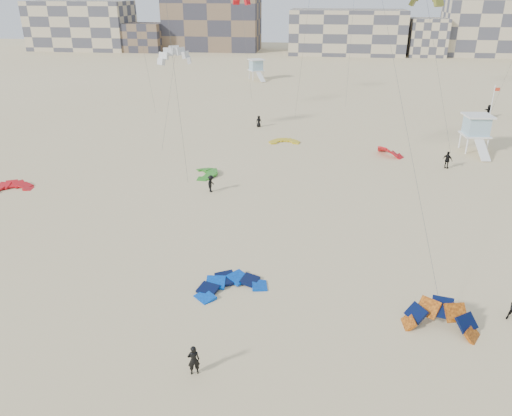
# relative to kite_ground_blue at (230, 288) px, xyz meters

# --- Properties ---
(ground) EXTENTS (320.00, 320.00, 0.00)m
(ground) POSITION_rel_kite_ground_blue_xyz_m (0.33, -3.92, 0.00)
(ground) COLOR beige
(ground) RESTS_ON ground
(kite_ground_blue) EXTENTS (5.83, 5.91, 1.49)m
(kite_ground_blue) POSITION_rel_kite_ground_blue_xyz_m (0.00, 0.00, 0.00)
(kite_ground_blue) COLOR blue
(kite_ground_blue) RESTS_ON ground
(kite_ground_orange) EXTENTS (4.72, 4.75, 3.99)m
(kite_ground_orange) POSITION_rel_kite_ground_blue_xyz_m (12.49, -2.38, 0.00)
(kite_ground_orange) COLOR orange
(kite_ground_orange) RESTS_ON ground
(kite_ground_red) EXTENTS (5.11, 5.22, 1.80)m
(kite_ground_red) POSITION_rel_kite_ground_blue_xyz_m (-23.91, 13.97, 0.00)
(kite_ground_red) COLOR red
(kite_ground_red) RESTS_ON ground
(kite_ground_green) EXTENTS (4.33, 4.16, 1.29)m
(kite_ground_green) POSITION_rel_kite_ground_blue_xyz_m (-6.46, 20.55, 0.00)
(kite_ground_green) COLOR #2F9223
(kite_ground_green) RESTS_ON ground
(kite_ground_red_far) EXTENTS (4.63, 4.59, 3.02)m
(kite_ground_red_far) POSITION_rel_kite_ground_blue_xyz_m (12.95, 29.86, 0.00)
(kite_ground_red_far) COLOR red
(kite_ground_red_far) RESTS_ON ground
(kite_ground_yellow) EXTENTS (3.83, 3.99, 0.59)m
(kite_ground_yellow) POSITION_rel_kite_ground_blue_xyz_m (0.59, 33.32, 0.00)
(kite_ground_yellow) COLOR #D6D70D
(kite_ground_yellow) RESTS_ON ground
(kitesurfer_main) EXTENTS (0.71, 0.59, 1.67)m
(kitesurfer_main) POSITION_rel_kite_ground_blue_xyz_m (-0.37, -7.82, 0.83)
(kitesurfer_main) COLOR black
(kitesurfer_main) RESTS_ON ground
(kitesurfer_c) EXTENTS (0.80, 1.15, 1.64)m
(kitesurfer_c) POSITION_rel_kite_ground_blue_xyz_m (-4.84, 16.01, 0.82)
(kitesurfer_c) COLOR black
(kitesurfer_c) RESTS_ON ground
(kitesurfer_d) EXTENTS (1.14, 1.03, 1.86)m
(kitesurfer_d) POSITION_rel_kite_ground_blue_xyz_m (18.54, 25.99, 0.93)
(kitesurfer_d) COLOR black
(kitesurfer_d) RESTS_ON ground
(kitesurfer_e) EXTENTS (0.88, 0.72, 1.56)m
(kitesurfer_e) POSITION_rel_kite_ground_blue_xyz_m (-3.57, 40.36, 0.78)
(kitesurfer_e) COLOR black
(kitesurfer_e) RESTS_ON ground
(kitesurfer_f) EXTENTS (0.83, 1.82, 1.89)m
(kitesurfer_f) POSITION_rel_kite_ground_blue_xyz_m (29.34, 50.38, 0.94)
(kitesurfer_f) COLOR black
(kitesurfer_f) RESTS_ON ground
(kite_fly_grey) EXTENTS (5.40, 11.85, 10.34)m
(kite_fly_grey) POSITION_rel_kite_ground_blue_xyz_m (-13.00, 33.98, 9.93)
(kite_fly_grey) COLOR white
(kite_fly_grey) RESTS_ON ground
(kite_fly_red) EXTENTS (5.03, 5.05, 16.25)m
(kite_fly_red) POSITION_rel_kite_ground_blue_xyz_m (-8.53, 56.45, 15.89)
(kite_fly_red) COLOR red
(kite_fly_red) RESTS_ON ground
(lifeguard_tower_near) EXTENTS (3.35, 6.04, 4.30)m
(lifeguard_tower_near) POSITION_rel_kite_ground_blue_xyz_m (22.86, 32.84, 2.13)
(lifeguard_tower_near) COLOR white
(lifeguard_tower_near) RESTS_ON ground
(lifeguard_tower_far) EXTENTS (3.94, 6.15, 4.10)m
(lifeguard_tower_far) POSITION_rel_kite_ground_blue_xyz_m (-9.27, 78.74, 2.03)
(lifeguard_tower_far) COLOR white
(lifeguard_tower_far) RESTS_ON ground
(flagpole) EXTENTS (0.62, 0.09, 7.58)m
(flagpole) POSITION_rel_kite_ground_blue_xyz_m (24.32, 33.57, 3.99)
(flagpole) COLOR white
(flagpole) RESTS_ON ground
(condo_west_a) EXTENTS (30.00, 15.00, 14.00)m
(condo_west_a) POSITION_rel_kite_ground_blue_xyz_m (-69.67, 126.08, 7.00)
(condo_west_a) COLOR #C0AF8D
(condo_west_a) RESTS_ON ground
(condo_west_b) EXTENTS (28.00, 14.00, 18.00)m
(condo_west_b) POSITION_rel_kite_ground_blue_xyz_m (-29.67, 130.08, 9.00)
(condo_west_b) COLOR brown
(condo_west_b) RESTS_ON ground
(condo_mid) EXTENTS (32.00, 16.00, 12.00)m
(condo_mid) POSITION_rel_kite_ground_blue_xyz_m (10.33, 126.08, 6.00)
(condo_mid) COLOR #C0AF8D
(condo_mid) RESTS_ON ground
(condo_east) EXTENTS (26.00, 14.00, 16.00)m
(condo_east) POSITION_rel_kite_ground_blue_xyz_m (50.33, 128.08, 8.00)
(condo_east) COLOR #C0AF8D
(condo_east) RESTS_ON ground
(condo_fill_left) EXTENTS (12.00, 10.00, 8.00)m
(condo_fill_left) POSITION_rel_kite_ground_blue_xyz_m (-49.67, 124.08, 4.00)
(condo_fill_left) COLOR brown
(condo_fill_left) RESTS_ON ground
(condo_fill_right) EXTENTS (10.00, 10.00, 10.00)m
(condo_fill_right) POSITION_rel_kite_ground_blue_xyz_m (32.33, 124.08, 5.00)
(condo_fill_right) COLOR #C0AF8D
(condo_fill_right) RESTS_ON ground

